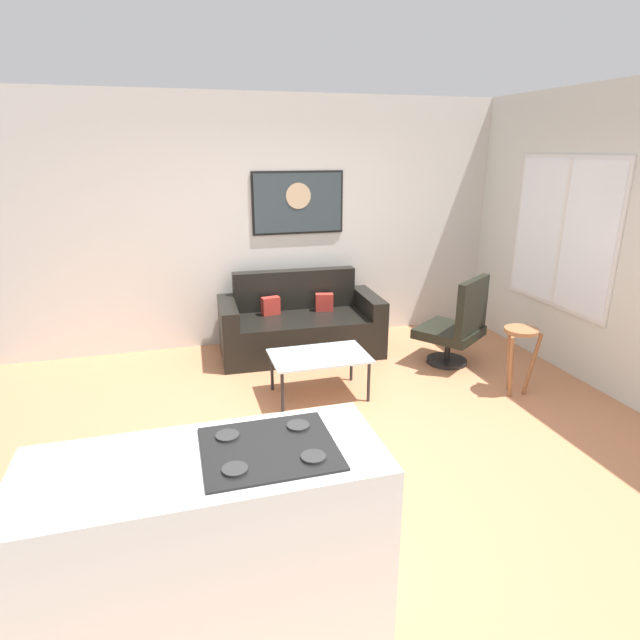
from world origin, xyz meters
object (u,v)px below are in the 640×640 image
object	(u,v)px
bar_stool	(520,344)
wall_painting	(298,203)
couch	(300,327)
coffee_table	(319,358)
armchair	(457,326)

from	to	relation	value
bar_stool	wall_painting	world-z (taller)	wall_painting
couch	wall_painting	xyz separation A→B (m)	(0.12, 0.49, 1.33)
bar_stool	wall_painting	size ratio (longest dim) A/B	0.61
coffee_table	bar_stool	bearing A→B (deg)	-14.43
armchair	wall_painting	xyz separation A→B (m)	(-1.39, 1.31, 1.18)
wall_painting	bar_stool	bearing A→B (deg)	-52.75
coffee_table	wall_painting	distance (m)	2.06
couch	bar_stool	distance (m)	2.34
armchair	bar_stool	world-z (taller)	armchair
coffee_table	bar_stool	size ratio (longest dim) A/B	1.37
coffee_table	wall_painting	xyz separation A→B (m)	(0.21, 1.62, 1.25)
armchair	couch	bearing A→B (deg)	151.25
armchair	wall_painting	distance (m)	2.25
coffee_table	armchair	xyz separation A→B (m)	(1.60, 0.31, 0.07)
wall_painting	couch	bearing A→B (deg)	-103.32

